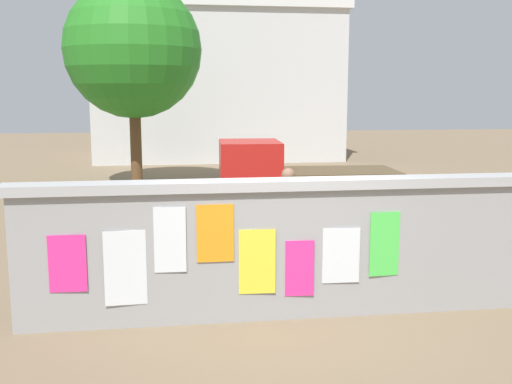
{
  "coord_description": "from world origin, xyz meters",
  "views": [
    {
      "loc": [
        -1.35,
        -7.19,
        2.79
      ],
      "look_at": [
        0.06,
        2.67,
        1.16
      ],
      "focal_mm": 42.33,
      "sensor_mm": 36.0,
      "label": 1
    }
  ],
  "objects_px": {
    "bicycle_near": "(188,239)",
    "person_walking": "(288,207)",
    "auto_rickshaw_truck": "(298,187)",
    "bicycle_far": "(107,229)",
    "tree_roadside": "(133,50)",
    "motorcycle": "(383,246)"
  },
  "relations": [
    {
      "from": "motorcycle",
      "to": "person_walking",
      "type": "bearing_deg",
      "value": 152.07
    },
    {
      "from": "motorcycle",
      "to": "bicycle_near",
      "type": "height_order",
      "value": "bicycle_near"
    },
    {
      "from": "motorcycle",
      "to": "tree_roadside",
      "type": "height_order",
      "value": "tree_roadside"
    },
    {
      "from": "motorcycle",
      "to": "bicycle_far",
      "type": "xyz_separation_m",
      "value": [
        -4.39,
        2.32,
        -0.1
      ]
    },
    {
      "from": "bicycle_far",
      "to": "person_walking",
      "type": "bearing_deg",
      "value": -27.76
    },
    {
      "from": "auto_rickshaw_truck",
      "to": "person_walking",
      "type": "relative_size",
      "value": 2.27
    },
    {
      "from": "tree_roadside",
      "to": "auto_rickshaw_truck",
      "type": "bearing_deg",
      "value": -61.04
    },
    {
      "from": "bicycle_near",
      "to": "person_walking",
      "type": "xyz_separation_m",
      "value": [
        1.6,
        -0.56,
        0.62
      ]
    },
    {
      "from": "bicycle_near",
      "to": "person_walking",
      "type": "height_order",
      "value": "person_walking"
    },
    {
      "from": "motorcycle",
      "to": "tree_roadside",
      "type": "xyz_separation_m",
      "value": [
        -4.24,
        9.77,
        3.6
      ]
    },
    {
      "from": "motorcycle",
      "to": "bicycle_near",
      "type": "distance_m",
      "value": 3.23
    },
    {
      "from": "auto_rickshaw_truck",
      "to": "bicycle_far",
      "type": "height_order",
      "value": "auto_rickshaw_truck"
    },
    {
      "from": "bicycle_near",
      "to": "bicycle_far",
      "type": "height_order",
      "value": "same"
    },
    {
      "from": "bicycle_near",
      "to": "tree_roadside",
      "type": "relative_size",
      "value": 0.28
    },
    {
      "from": "bicycle_far",
      "to": "person_walking",
      "type": "xyz_separation_m",
      "value": [
        3.03,
        -1.6,
        0.62
      ]
    },
    {
      "from": "person_walking",
      "to": "tree_roadside",
      "type": "bearing_deg",
      "value": 107.63
    },
    {
      "from": "auto_rickshaw_truck",
      "to": "bicycle_near",
      "type": "xyz_separation_m",
      "value": [
        -2.32,
        -1.99,
        -0.54
      ]
    },
    {
      "from": "auto_rickshaw_truck",
      "to": "bicycle_far",
      "type": "bearing_deg",
      "value": -165.61
    },
    {
      "from": "bicycle_far",
      "to": "tree_roadside",
      "type": "height_order",
      "value": "tree_roadside"
    },
    {
      "from": "bicycle_far",
      "to": "tree_roadside",
      "type": "bearing_deg",
      "value": 88.79
    },
    {
      "from": "bicycle_near",
      "to": "person_walking",
      "type": "distance_m",
      "value": 1.81
    },
    {
      "from": "bicycle_far",
      "to": "person_walking",
      "type": "height_order",
      "value": "person_walking"
    }
  ]
}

